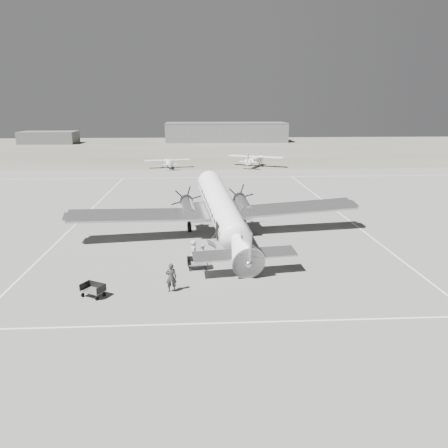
{
  "coord_description": "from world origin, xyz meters",
  "views": [
    {
      "loc": [
        -4.57,
        -37.17,
        12.35
      ],
      "look_at": [
        -2.47,
        0.11,
        2.2
      ],
      "focal_mm": 35.0,
      "sensor_mm": 36.0,
      "label": 1
    }
  ],
  "objects_px": {
    "ramp_agent": "(203,254)",
    "baggage_cart_near": "(197,263)",
    "light_plane_right": "(255,161)",
    "ground_crew": "(171,277)",
    "hangar_main": "(226,132)",
    "baggage_cart_far": "(93,290)",
    "dc3_airliner": "(223,213)",
    "shed_secondary": "(49,137)",
    "passenger": "(194,250)",
    "light_plane_left": "(168,163)"
  },
  "relations": [
    {
      "from": "baggage_cart_near",
      "to": "ramp_agent",
      "type": "xyz_separation_m",
      "value": [
        0.48,
        1.22,
        0.33
      ]
    },
    {
      "from": "hangar_main",
      "to": "ground_crew",
      "type": "relative_size",
      "value": 20.41
    },
    {
      "from": "baggage_cart_near",
      "to": "shed_secondary",
      "type": "bearing_deg",
      "value": 107.44
    },
    {
      "from": "ground_crew",
      "to": "passenger",
      "type": "relative_size",
      "value": 1.23
    },
    {
      "from": "ground_crew",
      "to": "light_plane_right",
      "type": "bearing_deg",
      "value": -104.85
    },
    {
      "from": "dc3_airliner",
      "to": "light_plane_left",
      "type": "bearing_deg",
      "value": 91.51
    },
    {
      "from": "baggage_cart_far",
      "to": "passenger",
      "type": "bearing_deg",
      "value": 75.46
    },
    {
      "from": "hangar_main",
      "to": "ramp_agent",
      "type": "xyz_separation_m",
      "value": [
        -9.38,
        -123.84,
        -2.5
      ]
    },
    {
      "from": "dc3_airliner",
      "to": "baggage_cart_far",
      "type": "relative_size",
      "value": 18.12
    },
    {
      "from": "light_plane_right",
      "to": "baggage_cart_near",
      "type": "bearing_deg",
      "value": -75.8
    },
    {
      "from": "dc3_airliner",
      "to": "ramp_agent",
      "type": "relative_size",
      "value": 18.13
    },
    {
      "from": "dc3_airliner",
      "to": "passenger",
      "type": "height_order",
      "value": "dc3_airliner"
    },
    {
      "from": "baggage_cart_near",
      "to": "ground_crew",
      "type": "distance_m",
      "value": 4.59
    },
    {
      "from": "shed_secondary",
      "to": "ground_crew",
      "type": "distance_m",
      "value": 133.35
    },
    {
      "from": "light_plane_right",
      "to": "ground_crew",
      "type": "height_order",
      "value": "light_plane_right"
    },
    {
      "from": "baggage_cart_near",
      "to": "ground_crew",
      "type": "bearing_deg",
      "value": -117.86
    },
    {
      "from": "dc3_airliner",
      "to": "hangar_main",
      "type": "bearing_deg",
      "value": 78.26
    },
    {
      "from": "ramp_agent",
      "to": "dc3_airliner",
      "type": "bearing_deg",
      "value": -0.97
    },
    {
      "from": "passenger",
      "to": "light_plane_left",
      "type": "bearing_deg",
      "value": 1.93
    },
    {
      "from": "hangar_main",
      "to": "shed_secondary",
      "type": "bearing_deg",
      "value": -175.24
    },
    {
      "from": "ground_crew",
      "to": "ramp_agent",
      "type": "xyz_separation_m",
      "value": [
        2.23,
        5.42,
        -0.23
      ]
    },
    {
      "from": "dc3_airliner",
      "to": "light_plane_left",
      "type": "xyz_separation_m",
      "value": [
        -8.51,
        50.18,
        -1.78
      ]
    },
    {
      "from": "light_plane_right",
      "to": "dc3_airliner",
      "type": "bearing_deg",
      "value": -74.8
    },
    {
      "from": "shed_secondary",
      "to": "baggage_cart_near",
      "type": "distance_m",
      "value": 130.12
    },
    {
      "from": "hangar_main",
      "to": "passenger",
      "type": "height_order",
      "value": "hangar_main"
    },
    {
      "from": "shed_secondary",
      "to": "ramp_agent",
      "type": "distance_m",
      "value": 129.18
    },
    {
      "from": "baggage_cart_near",
      "to": "baggage_cart_far",
      "type": "bearing_deg",
      "value": -150.72
    },
    {
      "from": "shed_secondary",
      "to": "dc3_airliner",
      "type": "height_order",
      "value": "dc3_airliner"
    },
    {
      "from": "baggage_cart_near",
      "to": "baggage_cart_far",
      "type": "relative_size",
      "value": 1.03
    },
    {
      "from": "hangar_main",
      "to": "passenger",
      "type": "relative_size",
      "value": 25.13
    },
    {
      "from": "light_plane_left",
      "to": "baggage_cart_near",
      "type": "relative_size",
      "value": 5.68
    },
    {
      "from": "dc3_airliner",
      "to": "passenger",
      "type": "bearing_deg",
      "value": -126.16
    },
    {
      "from": "baggage_cart_near",
      "to": "ground_crew",
      "type": "relative_size",
      "value": 0.8
    },
    {
      "from": "light_plane_left",
      "to": "dc3_airliner",
      "type": "bearing_deg",
      "value": -90.84
    },
    {
      "from": "hangar_main",
      "to": "ramp_agent",
      "type": "relative_size",
      "value": 26.36
    },
    {
      "from": "dc3_airliner",
      "to": "shed_secondary",
      "type": "bearing_deg",
      "value": 106.84
    },
    {
      "from": "light_plane_right",
      "to": "hangar_main",
      "type": "bearing_deg",
      "value": 117.43
    },
    {
      "from": "light_plane_right",
      "to": "baggage_cart_far",
      "type": "bearing_deg",
      "value": -80.87
    },
    {
      "from": "baggage_cart_near",
      "to": "ramp_agent",
      "type": "relative_size",
      "value": 1.03
    },
    {
      "from": "ramp_agent",
      "to": "shed_secondary",
      "type": "bearing_deg",
      "value": 39.86
    },
    {
      "from": "hangar_main",
      "to": "passenger",
      "type": "bearing_deg",
      "value": -94.73
    },
    {
      "from": "hangar_main",
      "to": "ramp_agent",
      "type": "bearing_deg",
      "value": -94.33
    },
    {
      "from": "dc3_airliner",
      "to": "baggage_cart_far",
      "type": "distance_m",
      "value": 15.31
    },
    {
      "from": "light_plane_right",
      "to": "ramp_agent",
      "type": "distance_m",
      "value": 58.54
    },
    {
      "from": "light_plane_left",
      "to": "ramp_agent",
      "type": "distance_m",
      "value": 56.53
    },
    {
      "from": "hangar_main",
      "to": "passenger",
      "type": "xyz_separation_m",
      "value": [
        -10.16,
        -122.94,
        -2.46
      ]
    },
    {
      "from": "dc3_airliner",
      "to": "baggage_cart_near",
      "type": "relative_size",
      "value": 17.62
    },
    {
      "from": "shed_secondary",
      "to": "baggage_cart_far",
      "type": "relative_size",
      "value": 11.29
    },
    {
      "from": "ramp_agent",
      "to": "baggage_cart_near",
      "type": "bearing_deg",
      "value": 175.14
    },
    {
      "from": "dc3_airliner",
      "to": "ramp_agent",
      "type": "height_order",
      "value": "dc3_airliner"
    }
  ]
}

